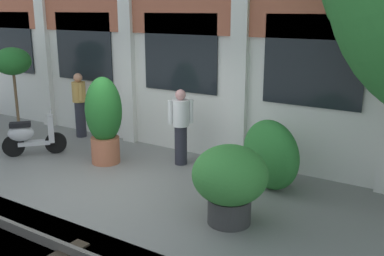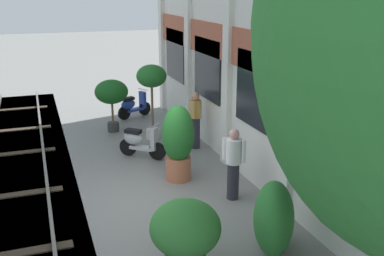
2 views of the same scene
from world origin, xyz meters
name	(u,v)px [view 1 (image 1 of 2)]	position (x,y,z in m)	size (l,w,h in m)	color
ground_plane	(103,186)	(0.00, 0.00, 0.00)	(80.00, 80.00, 0.00)	slate
potted_plant_glazed_jar	(230,179)	(2.67, -0.02, 0.71)	(1.15, 1.15, 1.23)	#333333
potted_plant_low_pan	(13,68)	(-4.06, 1.21, 1.78)	(0.89, 0.89, 2.28)	beige
potted_plant_fluted_column	(104,116)	(-0.87, 1.00, 1.02)	(0.76, 0.76, 1.84)	#B76647
scooter_second_parked	(31,136)	(-2.62, 0.47, 0.44)	(0.98, 1.10, 0.98)	black
resident_by_doorway	(80,103)	(-2.82, 2.15, 0.88)	(0.47, 0.34, 1.63)	#282833
resident_watching_tracks	(181,125)	(0.52, 1.80, 0.86)	(0.41, 0.39, 1.60)	#282833
topiary_hedge	(270,155)	(2.62, 1.61, 0.64)	(1.35, 0.70, 1.27)	#2D7A33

